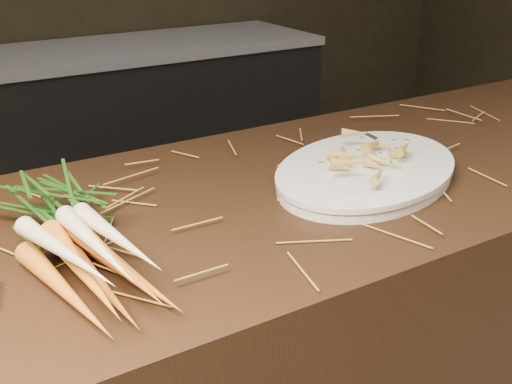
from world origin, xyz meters
TOP-DOWN VIEW (x-y plane):
  - main_counter at (0.00, 0.30)m, footprint 2.40×0.70m
  - back_counter at (0.30, 2.18)m, footprint 1.82×0.62m
  - straw_bedding at (0.00, 0.30)m, footprint 1.40×0.60m
  - root_veg_bunch at (-0.53, 0.27)m, footprint 0.19×0.51m
  - serving_platter at (0.06, 0.25)m, footprint 0.54×0.46m
  - roasted_veg_heap at (0.06, 0.25)m, footprint 0.27×0.24m
  - serving_fork at (0.22, 0.30)m, footprint 0.04×0.17m

SIDE VIEW (x-z plane):
  - back_counter at x=0.30m, z-range 0.00..0.84m
  - main_counter at x=0.00m, z-range 0.00..0.90m
  - straw_bedding at x=0.00m, z-range 0.90..0.92m
  - serving_platter at x=0.06m, z-range 0.90..0.92m
  - serving_fork at x=0.22m, z-range 0.92..0.93m
  - root_veg_bunch at x=-0.53m, z-range 0.90..0.99m
  - roasted_veg_heap at x=0.06m, z-range 0.92..0.97m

